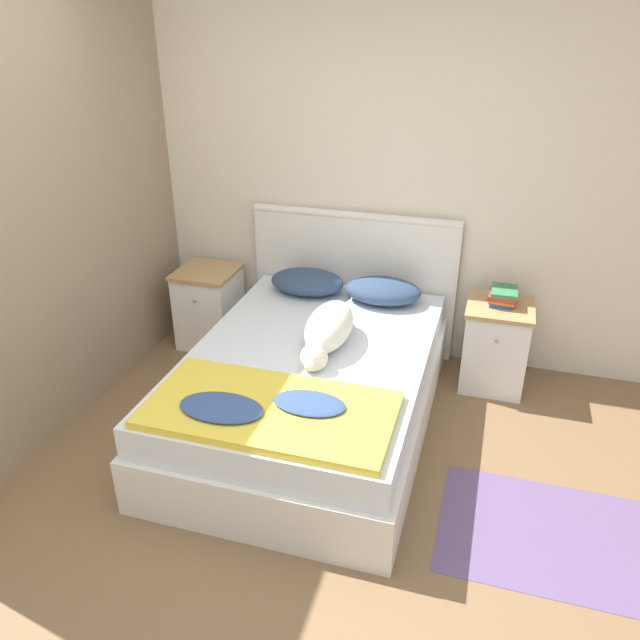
{
  "coord_description": "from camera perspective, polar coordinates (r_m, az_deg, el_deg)",
  "views": [
    {
      "loc": [
        1.0,
        -2.0,
        2.3
      ],
      "look_at": [
        0.04,
        1.22,
        0.61
      ],
      "focal_mm": 35.0,
      "sensor_mm": 36.0,
      "label": 1
    }
  ],
  "objects": [
    {
      "name": "rug",
      "position": [
        3.41,
        21.51,
        -18.09
      ],
      "size": [
        1.2,
        0.77,
        0.0
      ],
      "color": "#604C75",
      "rests_on": "ground_plane"
    },
    {
      "name": "pillow_right",
      "position": [
        4.23,
        5.77,
        2.69
      ],
      "size": [
        0.52,
        0.36,
        0.16
      ],
      "color": "navy",
      "rests_on": "bed"
    },
    {
      "name": "headboard",
      "position": [
        4.52,
        3.05,
        3.77
      ],
      "size": [
        1.48,
        0.06,
        1.04
      ],
      "color": "silver",
      "rests_on": "ground_plane"
    },
    {
      "name": "book_stack",
      "position": [
        4.17,
        16.36,
        2.12
      ],
      "size": [
        0.18,
        0.21,
        0.1
      ],
      "color": "#285689",
      "rests_on": "nightstand_right"
    },
    {
      "name": "dog",
      "position": [
        3.63,
        0.75,
        -0.86
      ],
      "size": [
        0.26,
        0.76,
        0.23
      ],
      "color": "silver",
      "rests_on": "bed"
    },
    {
      "name": "pillow_left",
      "position": [
        4.35,
        -1.18,
        3.52
      ],
      "size": [
        0.52,
        0.36,
        0.16
      ],
      "color": "navy",
      "rests_on": "bed"
    },
    {
      "name": "bed",
      "position": [
        3.77,
        -0.89,
        -6.26
      ],
      "size": [
        1.4,
        2.04,
        0.51
      ],
      "color": "silver",
      "rests_on": "ground_plane"
    },
    {
      "name": "nightstand_left",
      "position": [
        4.74,
        -10.07,
        1.24
      ],
      "size": [
        0.42,
        0.45,
        0.59
      ],
      "color": "white",
      "rests_on": "ground_plane"
    },
    {
      "name": "ground_plane",
      "position": [
        3.21,
        -7.3,
        -19.47
      ],
      "size": [
        16.0,
        16.0,
        0.0
      ],
      "primitive_type": "plane",
      "color": "brown"
    },
    {
      "name": "quilt",
      "position": [
        3.1,
        -4.8,
        -8.1
      ],
      "size": [
        1.22,
        0.64,
        0.07
      ],
      "color": "yellow",
      "rests_on": "bed"
    },
    {
      "name": "wall_side_left",
      "position": [
        4.02,
        -21.31,
        10.1
      ],
      "size": [
        0.06,
        3.1,
        2.55
      ],
      "color": "gray",
      "rests_on": "ground_plane"
    },
    {
      "name": "nightstand_right",
      "position": [
        4.3,
        15.73,
        -2.21
      ],
      "size": [
        0.42,
        0.45,
        0.59
      ],
      "color": "white",
      "rests_on": "ground_plane"
    },
    {
      "name": "wall_back",
      "position": [
        4.37,
        3.05,
        13.07
      ],
      "size": [
        9.0,
        0.06,
        2.55
      ],
      "color": "beige",
      "rests_on": "ground_plane"
    }
  ]
}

